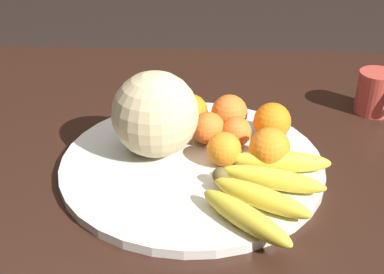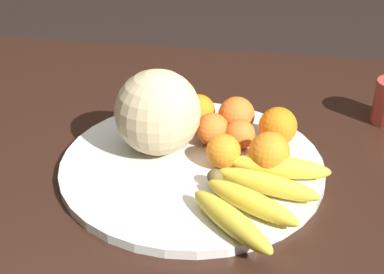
# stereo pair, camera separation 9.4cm
# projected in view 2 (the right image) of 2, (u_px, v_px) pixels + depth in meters

# --- Properties ---
(kitchen_table) EXTENTS (1.69, 1.16, 0.77)m
(kitchen_table) POSITION_uv_depth(u_px,v_px,m) (178.00, 195.00, 1.04)
(kitchen_table) COLOR black
(kitchen_table) RESTS_ON ground_plane
(fruit_bowl) EXTENTS (0.48, 0.48, 0.02)m
(fruit_bowl) POSITION_uv_depth(u_px,v_px,m) (192.00, 164.00, 0.97)
(fruit_bowl) COLOR silver
(fruit_bowl) RESTS_ON kitchen_table
(melon) EXTENTS (0.16, 0.16, 0.16)m
(melon) POSITION_uv_depth(u_px,v_px,m) (158.00, 112.00, 0.96)
(melon) COLOR #C6B284
(melon) RESTS_ON fruit_bowl
(banana_bunch) EXTENTS (0.23, 0.25, 0.04)m
(banana_bunch) POSITION_uv_depth(u_px,v_px,m) (258.00, 192.00, 0.85)
(banana_bunch) COLOR brown
(banana_bunch) RESTS_ON fruit_bowl
(orange_front_left) EXTENTS (0.07, 0.07, 0.07)m
(orange_front_left) POSITION_uv_depth(u_px,v_px,m) (236.00, 115.00, 1.04)
(orange_front_left) COLOR orange
(orange_front_left) RESTS_ON fruit_bowl
(orange_front_right) EXTENTS (0.07, 0.07, 0.07)m
(orange_front_right) POSITION_uv_depth(u_px,v_px,m) (198.00, 111.00, 1.06)
(orange_front_right) COLOR orange
(orange_front_right) RESTS_ON fruit_bowl
(orange_mid_center) EXTENTS (0.07, 0.07, 0.07)m
(orange_mid_center) POSITION_uv_depth(u_px,v_px,m) (278.00, 126.00, 1.01)
(orange_mid_center) COLOR orange
(orange_mid_center) RESTS_ON fruit_bowl
(orange_back_left) EXTENTS (0.06, 0.06, 0.06)m
(orange_back_left) POSITION_uv_depth(u_px,v_px,m) (240.00, 134.00, 0.99)
(orange_back_left) COLOR orange
(orange_back_left) RESTS_ON fruit_bowl
(orange_back_right) EXTENTS (0.06, 0.06, 0.06)m
(orange_back_right) POSITION_uv_depth(u_px,v_px,m) (223.00, 151.00, 0.94)
(orange_back_right) COLOR orange
(orange_back_right) RESTS_ON fruit_bowl
(orange_top_small) EXTENTS (0.07, 0.07, 0.07)m
(orange_top_small) POSITION_uv_depth(u_px,v_px,m) (269.00, 152.00, 0.92)
(orange_top_small) COLOR orange
(orange_top_small) RESTS_ON fruit_bowl
(orange_side_extra) EXTENTS (0.06, 0.06, 0.06)m
(orange_side_extra) POSITION_uv_depth(u_px,v_px,m) (212.00, 129.00, 1.01)
(orange_side_extra) COLOR orange
(orange_side_extra) RESTS_ON fruit_bowl
(produce_tag) EXTENTS (0.09, 0.06, 0.00)m
(produce_tag) POSITION_uv_depth(u_px,v_px,m) (249.00, 139.00, 1.03)
(produce_tag) COLOR white
(produce_tag) RESTS_ON fruit_bowl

